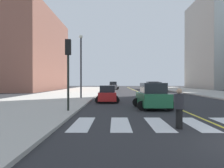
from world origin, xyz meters
TOP-DOWN VIEW (x-y plane):
  - sidewalk_kerb_west at (-12.20, 20.00)m, footprint 10.00×120.00m
  - crosswalk_paint at (0.00, 4.00)m, footprint 13.50×4.00m
  - lane_divider_paint at (0.00, 40.00)m, footprint 0.16×80.00m
  - low_rise_brick_west at (-27.05, 50.27)m, footprint 16.00×32.00m
  - car_red_nearest at (-5.47, 15.95)m, footprint 2.36×3.73m
  - car_silver_second at (5.23, 48.04)m, footprint 2.75×4.35m
  - car_green_third at (-1.91, 10.58)m, footprint 2.81×4.39m
  - car_black_fourth at (1.72, 33.24)m, footprint 2.93×4.63m
  - car_gray_fifth at (-5.01, 54.52)m, footprint 3.00×4.68m
  - traffic_light_far_corner at (-7.77, 8.05)m, footprint 0.36×0.41m
  - pedestrian_crossing at (-2.01, 2.87)m, footprint 0.43×0.43m
  - street_lamp at (-8.69, 20.62)m, footprint 0.44×0.44m

SIDE VIEW (x-z plane):
  - lane_divider_paint at x=0.00m, z-range 0.00..0.01m
  - crosswalk_paint at x=0.00m, z-range 0.00..0.01m
  - sidewalk_kerb_west at x=-12.20m, z-range 0.00..0.15m
  - car_red_nearest at x=-5.47m, z-range -0.05..1.60m
  - car_green_third at x=-1.91m, z-range -0.06..1.87m
  - car_silver_second at x=5.23m, z-range -0.06..1.87m
  - pedestrian_crossing at x=-2.01m, z-range 0.09..1.82m
  - car_black_fourth at x=1.72m, z-range -0.07..1.98m
  - car_gray_fifth at x=-5.01m, z-range -0.07..1.98m
  - traffic_light_far_corner at x=-7.77m, z-range 1.09..5.69m
  - street_lamp at x=-8.69m, z-range 0.82..8.19m
  - low_rise_brick_west at x=-27.05m, z-range 0.00..18.28m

